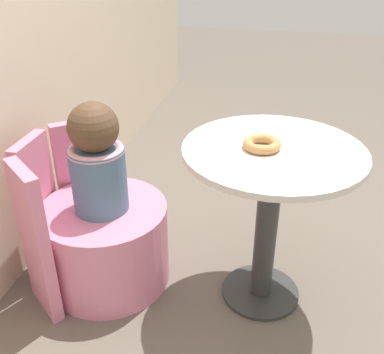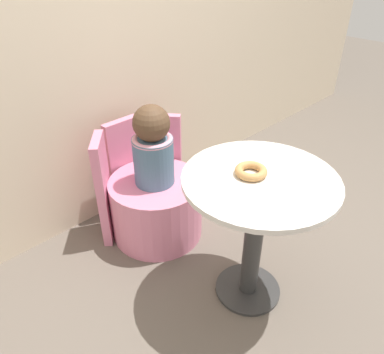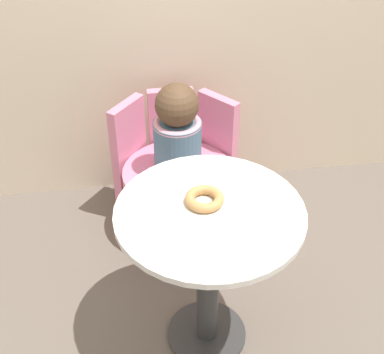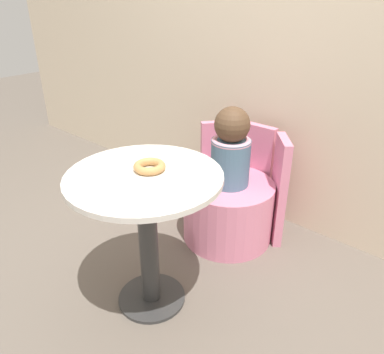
{
  "view_description": "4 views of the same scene",
  "coord_description": "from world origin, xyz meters",
  "px_view_note": "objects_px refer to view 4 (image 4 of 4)",
  "views": [
    {
      "loc": [
        -1.62,
        -0.04,
        1.44
      ],
      "look_at": [
        -0.09,
        0.29,
        0.57
      ],
      "focal_mm": 42.0,
      "sensor_mm": 36.0,
      "label": 1
    },
    {
      "loc": [
        -1.23,
        -0.78,
        1.61
      ],
      "look_at": [
        -0.12,
        0.36,
        0.57
      ],
      "focal_mm": 35.0,
      "sensor_mm": 36.0,
      "label": 2
    },
    {
      "loc": [
        -0.33,
        -1.44,
        1.98
      ],
      "look_at": [
        -0.08,
        0.37,
        0.58
      ],
      "focal_mm": 50.0,
      "sensor_mm": 36.0,
      "label": 3
    },
    {
      "loc": [
        1.04,
        -0.98,
        1.44
      ],
      "look_at": [
        -0.05,
        0.28,
        0.6
      ],
      "focal_mm": 35.0,
      "sensor_mm": 36.0,
      "label": 4
    }
  ],
  "objects_px": {
    "donut": "(150,166)",
    "round_table": "(146,211)",
    "child_figure": "(231,148)",
    "tub_chair": "(228,210)"
  },
  "relations": [
    {
      "from": "donut",
      "to": "round_table",
      "type": "bearing_deg",
      "value": -74.86
    },
    {
      "from": "round_table",
      "to": "donut",
      "type": "distance_m",
      "value": 0.21
    },
    {
      "from": "round_table",
      "to": "child_figure",
      "type": "bearing_deg",
      "value": 92.81
    },
    {
      "from": "tub_chair",
      "to": "donut",
      "type": "bearing_deg",
      "value": -88.07
    },
    {
      "from": "tub_chair",
      "to": "child_figure",
      "type": "xyz_separation_m",
      "value": [
        0.0,
        0.0,
        0.42
      ]
    },
    {
      "from": "round_table",
      "to": "tub_chair",
      "type": "relative_size",
      "value": 1.29
    },
    {
      "from": "tub_chair",
      "to": "donut",
      "type": "xyz_separation_m",
      "value": [
        0.02,
        -0.66,
        0.55
      ]
    },
    {
      "from": "child_figure",
      "to": "donut",
      "type": "xyz_separation_m",
      "value": [
        0.02,
        -0.66,
        0.13
      ]
    },
    {
      "from": "round_table",
      "to": "donut",
      "type": "relative_size",
      "value": 5.05
    },
    {
      "from": "child_figure",
      "to": "donut",
      "type": "height_order",
      "value": "child_figure"
    }
  ]
}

